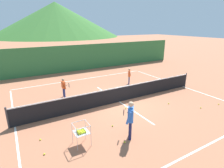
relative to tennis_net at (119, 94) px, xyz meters
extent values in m
plane|color=#A86647|center=(0.00, 0.00, -0.50)|extent=(120.00, 120.00, 0.00)
cube|color=white|center=(0.00, -5.34, -0.50)|extent=(11.56, 0.08, 0.01)
cube|color=white|center=(0.00, 5.76, -0.50)|extent=(11.56, 0.08, 0.01)
cube|color=white|center=(-5.78, 0.00, -0.50)|extent=(0.08, 11.10, 0.01)
cube|color=white|center=(5.78, 0.00, -0.50)|extent=(0.08, 11.10, 0.01)
cube|color=white|center=(0.00, 0.00, -0.50)|extent=(0.08, 6.31, 0.01)
cylinder|color=#333338|center=(-6.01, 0.00, 0.03)|extent=(0.08, 0.08, 1.05)
cylinder|color=#333338|center=(6.01, 0.00, 0.03)|extent=(0.08, 0.08, 1.05)
cube|color=black|center=(0.00, 0.00, -0.04)|extent=(11.94, 0.02, 0.92)
cube|color=white|center=(0.00, 0.00, 0.45)|extent=(11.94, 0.03, 0.06)
cylinder|color=#191E4C|center=(-1.70, -3.49, -0.09)|extent=(0.12, 0.12, 0.81)
cylinder|color=#191E4C|center=(-1.51, -3.25, -0.09)|extent=(0.12, 0.12, 0.81)
cube|color=blue|center=(-1.60, -3.37, 0.60)|extent=(0.47, 0.52, 0.57)
sphere|color=#DBAD84|center=(-1.60, -3.37, 1.03)|extent=(0.22, 0.22, 0.22)
cylinder|color=blue|center=(-1.83, -3.55, 0.56)|extent=(0.23, 0.20, 0.56)
cylinder|color=blue|center=(-1.46, -3.12, 0.56)|extent=(0.19, 0.17, 0.56)
torus|color=#262628|center=(-1.67, -2.96, 0.51)|extent=(0.20, 0.24, 0.29)
cylinder|color=black|center=(-1.47, -3.11, 0.51)|extent=(0.19, 0.16, 0.03)
cylinder|color=navy|center=(-2.73, 2.61, -0.19)|extent=(0.09, 0.09, 0.63)
cylinder|color=navy|center=(-2.73, 2.37, -0.19)|extent=(0.09, 0.09, 0.63)
cube|color=#E55926|center=(-2.73, 2.49, 0.35)|extent=(0.17, 0.37, 0.44)
sphere|color=tan|center=(-2.73, 2.49, 0.68)|extent=(0.17, 0.17, 0.17)
cylinder|color=#E55926|center=(-2.67, 2.70, 0.32)|extent=(0.17, 0.07, 0.43)
cylinder|color=#E55926|center=(-2.70, 2.27, 0.32)|extent=(0.13, 0.07, 0.43)
torus|color=#262628|center=(-2.43, 2.27, 0.32)|extent=(0.02, 0.29, 0.29)
cylinder|color=black|center=(-2.67, 2.27, 0.32)|extent=(0.22, 0.03, 0.03)
cylinder|color=navy|center=(2.67, 2.77, -0.19)|extent=(0.09, 0.09, 0.62)
cylinder|color=navy|center=(2.53, 2.57, -0.19)|extent=(0.09, 0.09, 0.62)
cube|color=#E55926|center=(2.60, 2.67, 0.34)|extent=(0.36, 0.40, 0.44)
sphere|color=tan|center=(2.60, 2.67, 0.67)|extent=(0.17, 0.17, 0.17)
cylinder|color=#E55926|center=(2.76, 2.81, 0.31)|extent=(0.18, 0.15, 0.43)
cylinder|color=#E55926|center=(2.50, 2.48, 0.31)|extent=(0.14, 0.13, 0.43)
cylinder|color=#B7B7BC|center=(-3.81, -2.51, -0.05)|extent=(0.02, 0.02, 0.89)
cylinder|color=#B7B7BC|center=(-3.25, -2.51, -0.05)|extent=(0.02, 0.02, 0.89)
cylinder|color=#B7B7BC|center=(-3.81, -3.07, -0.05)|extent=(0.02, 0.02, 0.89)
cylinder|color=#B7B7BC|center=(-3.25, -3.07, -0.05)|extent=(0.02, 0.02, 0.89)
cube|color=#B7B7BC|center=(-3.53, -2.79, 0.05)|extent=(0.56, 0.56, 0.01)
cube|color=#B7B7BC|center=(-3.53, -2.51, 0.39)|extent=(0.56, 0.02, 0.02)
cube|color=#B7B7BC|center=(-3.53, -3.07, 0.39)|extent=(0.56, 0.02, 0.02)
cube|color=#B7B7BC|center=(-3.81, -2.79, 0.39)|extent=(0.02, 0.56, 0.02)
cube|color=#B7B7BC|center=(-3.25, -2.79, 0.39)|extent=(0.02, 0.56, 0.02)
sphere|color=yellow|center=(-3.65, -2.91, 0.08)|extent=(0.07, 0.07, 0.07)
sphere|color=yellow|center=(-3.66, -2.85, 0.09)|extent=(0.07, 0.07, 0.07)
sphere|color=yellow|center=(-3.66, -2.79, 0.09)|extent=(0.07, 0.07, 0.07)
sphere|color=yellow|center=(-3.66, -2.72, 0.08)|extent=(0.07, 0.07, 0.07)
sphere|color=yellow|center=(-3.65, -2.66, 0.08)|extent=(0.07, 0.07, 0.07)
sphere|color=yellow|center=(-3.59, -2.92, 0.08)|extent=(0.07, 0.07, 0.07)
sphere|color=yellow|center=(-3.59, -2.85, 0.09)|extent=(0.07, 0.07, 0.07)
sphere|color=yellow|center=(-3.59, -2.79, 0.08)|extent=(0.07, 0.07, 0.07)
sphere|color=yellow|center=(-3.59, -2.72, 0.08)|extent=(0.07, 0.07, 0.07)
sphere|color=yellow|center=(-3.59, -2.66, 0.08)|extent=(0.07, 0.07, 0.07)
sphere|color=yellow|center=(-3.52, -2.92, 0.08)|extent=(0.07, 0.07, 0.07)
sphere|color=yellow|center=(-3.53, -2.85, 0.08)|extent=(0.07, 0.07, 0.07)
sphere|color=yellow|center=(-3.53, -2.79, 0.08)|extent=(0.07, 0.07, 0.07)
sphere|color=yellow|center=(-3.53, -2.72, 0.08)|extent=(0.07, 0.07, 0.07)
sphere|color=yellow|center=(-3.53, -2.65, 0.08)|extent=(0.07, 0.07, 0.07)
sphere|color=yellow|center=(-3.46, -2.92, 0.09)|extent=(0.07, 0.07, 0.07)
sphere|color=yellow|center=(-3.46, -2.85, 0.09)|extent=(0.07, 0.07, 0.07)
sphere|color=yellow|center=(-3.46, -2.79, 0.08)|extent=(0.07, 0.07, 0.07)
sphere|color=yellow|center=(-3.46, -2.72, 0.08)|extent=(0.07, 0.07, 0.07)
sphere|color=yellow|center=(-3.46, -2.65, 0.08)|extent=(0.07, 0.07, 0.07)
sphere|color=yellow|center=(-3.40, -2.91, 0.08)|extent=(0.07, 0.07, 0.07)
sphere|color=yellow|center=(-3.40, -2.85, 0.09)|extent=(0.07, 0.07, 0.07)
sphere|color=yellow|center=(-3.40, -2.79, 0.08)|extent=(0.07, 0.07, 0.07)
sphere|color=yellow|center=(-3.40, -2.72, 0.09)|extent=(0.07, 0.07, 0.07)
sphere|color=yellow|center=(-3.40, -2.66, 0.08)|extent=(0.07, 0.07, 0.07)
sphere|color=yellow|center=(-3.66, -2.91, 0.14)|extent=(0.07, 0.07, 0.07)
sphere|color=yellow|center=(-3.66, -2.85, 0.14)|extent=(0.07, 0.07, 0.07)
sphere|color=yellow|center=(-3.66, -2.79, 0.14)|extent=(0.07, 0.07, 0.07)
sphere|color=yellow|center=(-3.65, -2.73, 0.14)|extent=(0.07, 0.07, 0.07)
sphere|color=yellow|center=(-3.65, -2.66, 0.14)|extent=(0.07, 0.07, 0.07)
sphere|color=yellow|center=(-3.59, -2.91, 0.14)|extent=(0.07, 0.07, 0.07)
sphere|color=yellow|center=(-3.59, -2.85, 0.13)|extent=(0.07, 0.07, 0.07)
sphere|color=yellow|center=(-4.93, -1.69, -0.47)|extent=(0.07, 0.07, 0.07)
sphere|color=yellow|center=(3.53, -3.11, -0.47)|extent=(0.07, 0.07, 0.07)
sphere|color=yellow|center=(-1.81, -2.26, -0.47)|extent=(0.07, 0.07, 0.07)
sphere|color=yellow|center=(-2.01, -3.57, -0.47)|extent=(0.07, 0.07, 0.07)
sphere|color=yellow|center=(-0.23, -1.04, -0.47)|extent=(0.07, 0.07, 0.07)
sphere|color=yellow|center=(4.89, -3.34, -0.47)|extent=(0.07, 0.07, 0.07)
sphere|color=yellow|center=(2.39, -1.77, -0.47)|extent=(0.07, 0.07, 0.07)
sphere|color=yellow|center=(-4.95, -2.68, -0.47)|extent=(0.07, 0.07, 0.07)
cube|color=#33753D|center=(0.00, 8.93, 0.81)|extent=(25.43, 0.08, 2.63)
cone|color=#38702D|center=(13.11, 67.71, 5.97)|extent=(48.71, 48.71, 12.93)
camera|label=1|loc=(-5.55, -8.68, 4.05)|focal=29.01mm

